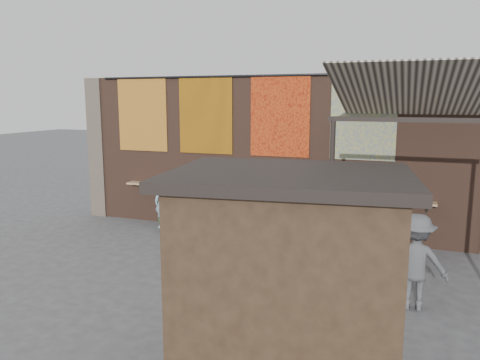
{
  "coord_description": "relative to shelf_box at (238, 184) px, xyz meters",
  "views": [
    {
      "loc": [
        3.38,
        -8.73,
        3.41
      ],
      "look_at": [
        -0.27,
        1.2,
        1.58
      ],
      "focal_mm": 35.0,
      "sensor_mm": 36.0,
      "label": 1
    }
  ],
  "objects": [
    {
      "name": "market_stall",
      "position": [
        2.88,
        -6.14,
        -0.0
      ],
      "size": [
        2.52,
        2.02,
        2.52
      ],
      "primitive_type": "cube",
      "rotation": [
        0.0,
        0.0,
        0.12
      ],
      "color": "black",
      "rests_on": "ground"
    },
    {
      "name": "scooter_stool_0",
      "position": [
        -1.79,
        -0.32,
        -0.89
      ],
      "size": [
        0.35,
        0.77,
        0.73
      ],
      "primitive_type": null,
      "color": "#1C7149",
      "rests_on": "ground"
    },
    {
      "name": "eating_counter",
      "position": [
        0.72,
        0.03,
        -0.16
      ],
      "size": [
        8.0,
        0.32,
        0.05
      ],
      "primitive_type": "cube",
      "color": "#9E7A51",
      "rests_on": "brick_wall"
    },
    {
      "name": "ground",
      "position": [
        0.72,
        -2.3,
        -1.26
      ],
      "size": [
        70.0,
        70.0,
        0.0
      ],
      "primitive_type": "plane",
      "color": "#474749",
      "rests_on": "ground"
    },
    {
      "name": "awning_ledger",
      "position": [
        4.22,
        0.19,
        2.69
      ],
      "size": [
        3.3,
        0.08,
        0.12
      ],
      "primitive_type": "cube",
      "color": "#33261C",
      "rests_on": "brick_wall"
    },
    {
      "name": "awning_post_left",
      "position": [
        2.82,
        -2.9,
        0.29
      ],
      "size": [
        0.09,
        0.09,
        3.1
      ],
      "primitive_type": "cylinder",
      "color": "black",
      "rests_on": "ground"
    },
    {
      "name": "hang_rail",
      "position": [
        0.72,
        0.17,
        2.72
      ],
      "size": [
        9.5,
        0.06,
        0.06
      ],
      "primitive_type": "cylinder",
      "rotation": [
        0.0,
        1.57,
        0.0
      ],
      "color": "black",
      "rests_on": "brick_wall"
    },
    {
      "name": "shopper_navy",
      "position": [
        3.33,
        -1.86,
        -0.49
      ],
      "size": [
        0.97,
        0.77,
        1.54
      ],
      "primitive_type": "imported",
      "rotation": [
        0.0,
        0.0,
        3.66
      ],
      "color": "#161933",
      "rests_on": "ground"
    },
    {
      "name": "scooter_stool_5",
      "position": [
        1.33,
        -0.33,
        -0.86
      ],
      "size": [
        0.37,
        0.83,
        0.79
      ],
      "primitive_type": null,
      "color": "black",
      "rests_on": "ground"
    },
    {
      "name": "scooter_stool_1",
      "position": [
        -1.16,
        -0.31,
        -0.87
      ],
      "size": [
        0.37,
        0.82,
        0.78
      ],
      "primitive_type": null,
      "color": "#150E9A",
      "rests_on": "ground"
    },
    {
      "name": "awning_canvas",
      "position": [
        4.22,
        -1.4,
        2.29
      ],
      "size": [
        3.2,
        3.28,
        0.97
      ],
      "primitive_type": "cube",
      "rotation": [
        -0.28,
        0.0,
        0.0
      ],
      "color": "beige",
      "rests_on": "brick_wall"
    },
    {
      "name": "stall_shelf",
      "position": [
        2.77,
        -5.25,
        -0.34
      ],
      "size": [
        1.93,
        0.34,
        0.06
      ],
      "primitive_type": "cube",
      "rotation": [
        0.0,
        0.0,
        0.12
      ],
      "color": "#473321",
      "rests_on": "market_stall"
    },
    {
      "name": "brick_wall",
      "position": [
        0.72,
        0.4,
        0.74
      ],
      "size": [
        10.0,
        0.4,
        4.0
      ],
      "primitive_type": "cube",
      "color": "brown",
      "rests_on": "ground"
    },
    {
      "name": "stall_roof",
      "position": [
        2.88,
        -6.14,
        1.32
      ],
      "size": [
        2.83,
        2.31,
        0.12
      ],
      "primitive_type": "cube",
      "rotation": [
        0.0,
        0.0,
        0.12
      ],
      "color": "black",
      "rests_on": "market_stall"
    },
    {
      "name": "tapestry_sun",
      "position": [
        -0.98,
        0.18,
        1.74
      ],
      "size": [
        1.5,
        0.02,
        2.0
      ],
      "primitive_type": "cube",
      "color": "orange",
      "rests_on": "brick_wall"
    },
    {
      "name": "stall_sign",
      "position": [
        2.77,
        -5.25,
        0.57
      ],
      "size": [
        1.2,
        0.19,
        0.5
      ],
      "primitive_type": "cube",
      "rotation": [
        0.0,
        0.0,
        0.12
      ],
      "color": "gold",
      "rests_on": "market_stall"
    },
    {
      "name": "diner_right",
      "position": [
        -0.63,
        -0.3,
        -0.44
      ],
      "size": [
        0.99,
        0.91,
        1.64
      ],
      "primitive_type": "imported",
      "rotation": [
        0.0,
        0.0,
        0.45
      ],
      "color": "#32272A",
      "rests_on": "ground"
    },
    {
      "name": "tapestry_orange",
      "position": [
        1.02,
        0.18,
        1.74
      ],
      "size": [
        1.5,
        0.02,
        2.0
      ],
      "primitive_type": "cube",
      "color": "#C14618",
      "rests_on": "brick_wall"
    },
    {
      "name": "scooter_stool_4",
      "position": [
        0.67,
        -0.32,
        -0.85
      ],
      "size": [
        0.39,
        0.87,
        0.83
      ],
      "primitive_type": null,
      "color": "#151245",
      "rests_on": "ground"
    },
    {
      "name": "shelf_box",
      "position": [
        0.0,
        0.0,
        0.0
      ],
      "size": [
        0.65,
        0.32,
        0.27
      ],
      "primitive_type": "cube",
      "color": "white",
      "rests_on": "eating_counter"
    },
    {
      "name": "shopper_tan",
      "position": [
        3.58,
        -1.0,
        -0.37
      ],
      "size": [
        0.91,
        1.04,
        1.78
      ],
      "primitive_type": "imported",
      "rotation": [
        0.0,
        0.0,
        1.07
      ],
      "color": "#7C5B4F",
      "rests_on": "ground"
    },
    {
      "name": "scooter_stool_6",
      "position": [
        1.89,
        -0.28,
        -0.88
      ],
      "size": [
        0.35,
        0.79,
        0.75
      ],
      "primitive_type": null,
      "color": "maroon",
      "rests_on": "ground"
    },
    {
      "name": "shopper_grey",
      "position": [
        4.28,
        -3.23,
        -0.46
      ],
      "size": [
        1.04,
        0.61,
        1.6
      ],
      "primitive_type": "imported",
      "rotation": [
        0.0,
        0.0,
        3.16
      ],
      "color": "#4E4F52",
      "rests_on": "ground"
    },
    {
      "name": "tapestry_multi",
      "position": [
        3.02,
        0.18,
        1.74
      ],
      "size": [
        1.5,
        0.02,
        2.0
      ],
      "primitive_type": "cube",
      "color": "#2A4E9B",
      "rests_on": "brick_wall"
    },
    {
      "name": "pier_left",
      "position": [
        -4.48,
        0.4,
        0.74
      ],
      "size": [
        0.5,
        0.5,
        4.0
      ],
      "primitive_type": "cube",
      "color": "#4C4238",
      "rests_on": "ground"
    },
    {
      "name": "scooter_stool_2",
      "position": [
        -0.53,
        -0.29,
        -0.85
      ],
      "size": [
        0.39,
        0.86,
        0.82
      ],
      "primitive_type": null,
      "color": "navy",
      "rests_on": "ground"
    },
    {
      "name": "diner_left",
      "position": [
        -1.98,
        -0.3,
        -0.51
      ],
      "size": [
        0.59,
        0.43,
        1.49
      ],
      "primitive_type": "imported",
      "rotation": [
        0.0,
        0.0,
        0.14
      ],
      "color": "#8FB9D0",
      "rests_on": "ground"
    },
    {
      "name": "tapestry_redgold",
      "position": [
        -2.88,
        0.18,
        1.74
      ],
      "size": [
        1.5,
        0.02,
        2.0
      ],
      "primitive_type": "cube",
      "color": "maroon",
      "rests_on": "brick_wall"
    },
    {
      "name": "awning_header",
      "position": [
        4.22,
        -2.9,
        1.82
      ],
      "size": [
        3.0,
        0.08,
        0.08
      ],
      "primitive_type": "cube",
      "color": "black",
      "rests_on": "awning_post_left"
    },
    {
      "name": "scooter_stool_7",
      "position": [
        2.55,
        -0.33,
        -0.85
      ],
      "size": [
        0.39,
        0.86,
        0.81
      ],
      "primitive_type": null,
      "color": "black",
      "rests_on": "ground"
    },
    {
      "name": "scooter_stool_3",
      "position": [
        0.06,
        -0.33,
        -0.88
      ],
      "size": [
        0.36,
        0.8,
        0.76
      ],
      "primitive_type": null,
      "color": "navy",
      "rests_on": "ground"
    }
  ]
}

